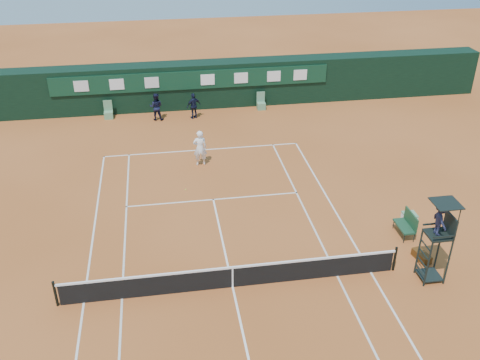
% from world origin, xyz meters
% --- Properties ---
extents(ground, '(90.00, 90.00, 0.00)m').
position_xyz_m(ground, '(0.00, 0.00, 0.00)').
color(ground, '#B75F2B').
rests_on(ground, ground).
extents(court_lines, '(11.05, 23.85, 0.01)m').
position_xyz_m(court_lines, '(0.00, 0.00, 0.01)').
color(court_lines, silver).
rests_on(court_lines, ground).
extents(tennis_net, '(12.90, 0.10, 1.10)m').
position_xyz_m(tennis_net, '(0.00, 0.00, 0.51)').
color(tennis_net, black).
rests_on(tennis_net, ground).
extents(back_wall, '(40.00, 1.65, 3.00)m').
position_xyz_m(back_wall, '(0.00, 18.74, 1.51)').
color(back_wall, black).
rests_on(back_wall, ground).
extents(linesman_chair_left, '(0.55, 0.50, 1.15)m').
position_xyz_m(linesman_chair_left, '(-5.50, 17.48, 0.32)').
color(linesman_chair_left, '#619566').
rests_on(linesman_chair_left, ground).
extents(linesman_chair_right, '(0.55, 0.50, 1.15)m').
position_xyz_m(linesman_chair_right, '(4.50, 17.48, 0.32)').
color(linesman_chair_right, '#5D8F65').
rests_on(linesman_chair_right, ground).
extents(umpire_chair, '(0.96, 0.95, 3.42)m').
position_xyz_m(umpire_chair, '(7.56, -0.68, 2.46)').
color(umpire_chair, black).
rests_on(umpire_chair, ground).
extents(player_bench, '(0.56, 1.20, 1.10)m').
position_xyz_m(player_bench, '(7.90, 2.19, 0.60)').
color(player_bench, '#194029').
rests_on(player_bench, ground).
extents(tennis_bag, '(0.55, 0.92, 0.32)m').
position_xyz_m(tennis_bag, '(7.81, 0.47, 0.16)').
color(tennis_bag, black).
rests_on(tennis_bag, ground).
extents(cooler, '(0.57, 0.57, 0.65)m').
position_xyz_m(cooler, '(8.31, 2.81, 0.33)').
color(cooler, white).
rests_on(cooler, ground).
extents(tennis_ball, '(0.06, 0.06, 0.06)m').
position_xyz_m(tennis_ball, '(-1.26, 7.52, 0.03)').
color(tennis_ball, '#C7DC33').
rests_on(tennis_ball, ground).
extents(player, '(0.73, 0.48, 1.99)m').
position_xyz_m(player, '(-0.26, 10.12, 1.00)').
color(player, white).
rests_on(player, ground).
extents(ball_kid_left, '(0.97, 0.82, 1.76)m').
position_xyz_m(ball_kid_left, '(-2.44, 16.74, 0.88)').
color(ball_kid_left, black).
rests_on(ball_kid_left, ground).
extents(ball_kid_right, '(1.06, 0.78, 1.68)m').
position_xyz_m(ball_kid_right, '(-0.06, 16.62, 0.84)').
color(ball_kid_right, black).
rests_on(ball_kid_right, ground).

